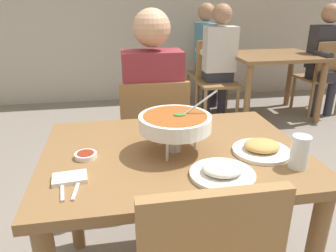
# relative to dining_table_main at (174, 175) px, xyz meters

# --- Properties ---
(dining_table_main) EXTENTS (1.11, 0.82, 0.75)m
(dining_table_main) POSITION_rel_dining_table_main_xyz_m (0.00, 0.00, 0.00)
(dining_table_main) COLOR brown
(dining_table_main) RESTS_ON ground_plane
(chair_diner_main) EXTENTS (0.44, 0.44, 0.90)m
(chair_diner_main) POSITION_rel_dining_table_main_xyz_m (-0.00, 0.69, -0.12)
(chair_diner_main) COLOR olive
(chair_diner_main) RESTS_ON ground_plane
(diner_main) EXTENTS (0.40, 0.45, 1.31)m
(diner_main) POSITION_rel_dining_table_main_xyz_m (0.00, 0.73, 0.12)
(diner_main) COLOR #2D2D38
(diner_main) RESTS_ON ground_plane
(curry_bowl) EXTENTS (0.33, 0.30, 0.26)m
(curry_bowl) POSITION_rel_dining_table_main_xyz_m (-0.00, -0.02, 0.25)
(curry_bowl) COLOR silver
(curry_bowl) RESTS_ON dining_table_main
(rice_plate) EXTENTS (0.24, 0.24, 0.06)m
(rice_plate) POSITION_rel_dining_table_main_xyz_m (0.13, -0.25, 0.14)
(rice_plate) COLOR white
(rice_plate) RESTS_ON dining_table_main
(appetizer_plate) EXTENTS (0.24, 0.24, 0.06)m
(appetizer_plate) POSITION_rel_dining_table_main_xyz_m (0.36, -0.09, 0.14)
(appetizer_plate) COLOR white
(appetizer_plate) RESTS_ON dining_table_main
(sauce_dish) EXTENTS (0.09, 0.09, 0.02)m
(sauce_dish) POSITION_rel_dining_table_main_xyz_m (-0.37, -0.01, 0.14)
(sauce_dish) COLOR white
(sauce_dish) RESTS_ON dining_table_main
(napkin_folded) EXTENTS (0.13, 0.09, 0.02)m
(napkin_folded) POSITION_rel_dining_table_main_xyz_m (-0.42, -0.18, 0.13)
(napkin_folded) COLOR white
(napkin_folded) RESTS_ON dining_table_main
(fork_utensil) EXTENTS (0.03, 0.17, 0.01)m
(fork_utensil) POSITION_rel_dining_table_main_xyz_m (-0.44, -0.23, 0.13)
(fork_utensil) COLOR silver
(fork_utensil) RESTS_ON dining_table_main
(spoon_utensil) EXTENTS (0.03, 0.17, 0.01)m
(spoon_utensil) POSITION_rel_dining_table_main_xyz_m (-0.39, -0.23, 0.13)
(spoon_utensil) COLOR silver
(spoon_utensil) RESTS_ON dining_table_main
(drink_glass) EXTENTS (0.07, 0.07, 0.13)m
(drink_glass) POSITION_rel_dining_table_main_xyz_m (0.44, -0.24, 0.18)
(drink_glass) COLOR silver
(drink_glass) RESTS_ON dining_table_main
(dining_table_far) EXTENTS (1.00, 0.80, 0.75)m
(dining_table_far) POSITION_rel_dining_table_main_xyz_m (1.64, 2.28, -0.01)
(dining_table_far) COLOR brown
(dining_table_far) RESTS_ON ground_plane
(chair_bg_left) EXTENTS (0.44, 0.44, 0.90)m
(chair_bg_left) POSITION_rel_dining_table_main_xyz_m (0.96, 2.37, -0.12)
(chair_bg_left) COLOR olive
(chair_bg_left) RESTS_ON ground_plane
(chair_bg_middle) EXTENTS (0.49, 0.49, 0.90)m
(chair_bg_middle) POSITION_rel_dining_table_main_xyz_m (1.07, 2.80, -0.12)
(chair_bg_middle) COLOR olive
(chair_bg_middle) RESTS_ON ground_plane
(chair_bg_right) EXTENTS (0.46, 0.46, 0.90)m
(chair_bg_right) POSITION_rel_dining_table_main_xyz_m (2.29, 2.23, -0.12)
(chair_bg_right) COLOR olive
(chair_bg_right) RESTS_ON ground_plane
(patron_bg_left) EXTENTS (0.40, 0.45, 1.31)m
(patron_bg_left) POSITION_rel_dining_table_main_xyz_m (0.99, 2.36, 0.12)
(patron_bg_left) COLOR #2D2D38
(patron_bg_left) RESTS_ON ground_plane
(patron_bg_middle) EXTENTS (0.45, 0.40, 1.31)m
(patron_bg_middle) POSITION_rel_dining_table_main_xyz_m (1.00, 2.83, 0.12)
(patron_bg_middle) COLOR #2D2D38
(patron_bg_middle) RESTS_ON ground_plane
(patron_bg_right) EXTENTS (0.40, 0.45, 1.31)m
(patron_bg_right) POSITION_rel_dining_table_main_xyz_m (2.27, 2.23, 0.12)
(patron_bg_right) COLOR #2D2D38
(patron_bg_right) RESTS_ON ground_plane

